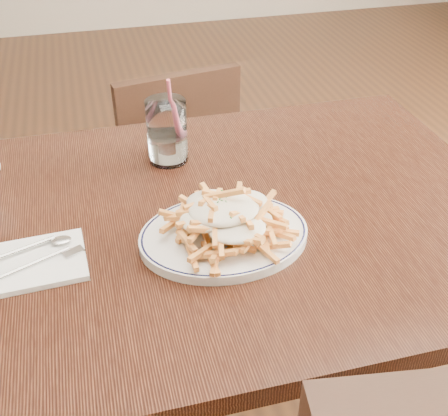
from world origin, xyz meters
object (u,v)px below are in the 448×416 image
object	(u,v)px
chair_far	(173,167)
loaded_fries	(224,214)
table	(203,246)
fries_plate	(224,236)
water_glass	(167,135)

from	to	relation	value
chair_far	loaded_fries	size ratio (longest dim) A/B	3.07
table	loaded_fries	size ratio (longest dim) A/B	4.68
chair_far	fries_plate	world-z (taller)	chair_far
table	fries_plate	size ratio (longest dim) A/B	3.27
fries_plate	water_glass	bearing A→B (deg)	98.57
water_glass	chair_far	bearing A→B (deg)	80.70
table	fries_plate	world-z (taller)	fries_plate
fries_plate	water_glass	xyz separation A→B (m)	(-0.05, 0.30, 0.05)
chair_far	fries_plate	size ratio (longest dim) A/B	2.14
chair_far	loaded_fries	xyz separation A→B (m)	(-0.03, -0.76, 0.36)
table	chair_far	size ratio (longest dim) A/B	1.53
chair_far	fries_plate	bearing A→B (deg)	-92.30
table	water_glass	bearing A→B (deg)	96.56
table	fries_plate	xyz separation A→B (m)	(0.02, -0.09, 0.09)
table	loaded_fries	distance (m)	0.16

